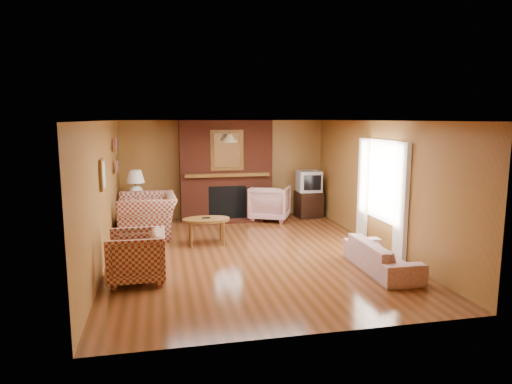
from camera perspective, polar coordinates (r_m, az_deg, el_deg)
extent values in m
plane|color=#4C2810|center=(8.41, -0.76, -7.69)|extent=(6.50, 6.50, 0.00)
plane|color=silver|center=(8.04, -0.80, 8.90)|extent=(6.50, 6.50, 0.00)
plane|color=olive|center=(11.32, -3.99, 2.87)|extent=(6.50, 0.00, 6.50)
plane|color=olive|center=(5.05, 6.45, -5.06)|extent=(6.50, 0.00, 6.50)
plane|color=olive|center=(8.04, -18.53, -0.16)|extent=(0.00, 6.50, 6.50)
plane|color=olive|center=(8.96, 15.11, 0.92)|extent=(0.00, 6.50, 6.50)
cube|color=#552012|center=(11.07, -3.80, 2.73)|extent=(2.20, 0.50, 2.40)
cube|color=black|center=(10.96, -3.59, -1.30)|extent=(0.90, 0.06, 0.80)
cube|color=#552012|center=(10.88, -3.44, -3.64)|extent=(1.60, 0.35, 0.06)
cube|color=brown|center=(10.82, -3.59, 2.15)|extent=(2.00, 0.18, 0.08)
cube|color=brown|center=(10.79, -3.65, 5.23)|extent=(0.78, 0.05, 0.95)
cube|color=white|center=(10.76, -3.63, 5.22)|extent=(0.62, 0.02, 0.80)
cube|color=silver|center=(8.13, 17.71, -1.09)|extent=(0.08, 0.35, 2.00)
cube|color=silver|center=(9.44, 13.23, 0.48)|extent=(0.08, 0.35, 2.00)
cube|color=white|center=(8.76, 15.61, 1.37)|extent=(0.03, 1.10, 1.50)
cube|color=brown|center=(9.89, -17.19, 2.45)|extent=(0.06, 0.55, 0.04)
cube|color=brown|center=(9.85, -17.31, 5.05)|extent=(0.06, 0.55, 0.04)
cube|color=brown|center=(7.70, -18.69, 2.07)|extent=(0.04, 0.40, 0.50)
cube|color=silver|center=(7.69, -18.50, 2.08)|extent=(0.01, 0.32, 0.42)
cylinder|color=black|center=(10.31, -3.30, 7.94)|extent=(0.01, 0.01, 0.35)
cone|color=tan|center=(10.32, -3.29, 6.72)|extent=(0.36, 0.36, 0.18)
imported|color=maroon|center=(9.79, -13.43, -2.88)|extent=(1.23, 1.39, 0.87)
imported|color=maroon|center=(7.15, -14.72, -7.79)|extent=(0.86, 0.84, 0.78)
imported|color=beige|center=(7.70, 15.46, -7.73)|extent=(0.68, 1.67, 0.49)
imported|color=beige|center=(11.04, 1.75, -1.37)|extent=(1.20, 1.21, 0.84)
ellipsoid|color=brown|center=(8.93, -6.25, -3.46)|extent=(0.92, 0.57, 0.05)
cube|color=black|center=(8.92, -6.26, -3.23)|extent=(0.15, 0.05, 0.02)
cylinder|color=brown|center=(9.20, -4.42, -4.72)|extent=(0.05, 0.05, 0.47)
cylinder|color=brown|center=(9.14, -8.27, -4.88)|extent=(0.05, 0.05, 0.47)
cylinder|color=brown|center=(8.85, -4.11, -5.28)|extent=(0.05, 0.05, 0.47)
cylinder|color=brown|center=(8.79, -8.11, -5.45)|extent=(0.05, 0.05, 0.47)
cube|color=brown|center=(10.57, -14.67, -2.67)|extent=(0.50, 0.50, 0.65)
sphere|color=white|center=(10.48, -14.78, -0.06)|extent=(0.32, 0.32, 0.32)
cylinder|color=black|center=(10.46, -14.82, 0.91)|extent=(0.03, 0.03, 0.10)
cone|color=white|center=(10.43, -14.86, 1.90)|extent=(0.40, 0.40, 0.28)
cube|color=black|center=(11.48, 6.57, -1.51)|extent=(0.63, 0.58, 0.64)
cube|color=#AEB1B6|center=(11.39, 6.62, 1.35)|extent=(0.59, 0.57, 0.51)
cube|color=black|center=(11.13, 7.08, 1.16)|extent=(0.43, 0.05, 0.36)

